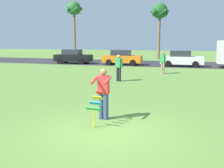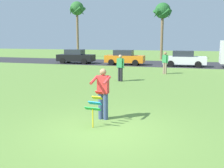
% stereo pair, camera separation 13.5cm
% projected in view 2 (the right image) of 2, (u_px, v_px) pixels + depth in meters
% --- Properties ---
extents(ground_plane, '(120.00, 120.00, 0.00)m').
position_uv_depth(ground_plane, '(105.00, 131.00, 7.59)').
color(ground_plane, olive).
extents(road_strip, '(120.00, 8.00, 0.01)m').
position_uv_depth(road_strip, '(170.00, 64.00, 28.71)').
color(road_strip, '#2D2D33').
rests_on(road_strip, ground).
extents(person_kite_flyer, '(0.54, 0.65, 1.73)m').
position_uv_depth(person_kite_flyer, '(103.00, 92.00, 8.53)').
color(person_kite_flyer, '#384772').
rests_on(person_kite_flyer, ground).
extents(kite_held, '(0.52, 0.65, 1.07)m').
position_uv_depth(kite_held, '(95.00, 104.00, 7.91)').
color(kite_held, red).
rests_on(kite_held, ground).
extents(parked_car_black, '(4.26, 1.95, 1.60)m').
position_uv_depth(parked_car_black, '(76.00, 57.00, 29.38)').
color(parked_car_black, black).
rests_on(parked_car_black, ground).
extents(parked_car_orange, '(4.25, 1.93, 1.60)m').
position_uv_depth(parked_car_orange, '(125.00, 58.00, 27.68)').
color(parked_car_orange, orange).
rests_on(parked_car_orange, ground).
extents(parked_car_white, '(4.23, 1.89, 1.60)m').
position_uv_depth(parked_car_white, '(184.00, 59.00, 25.85)').
color(parked_car_white, white).
rests_on(parked_car_white, ground).
extents(palm_tree_left_near, '(2.58, 2.71, 8.53)m').
position_uv_depth(palm_tree_left_near, '(77.00, 11.00, 39.50)').
color(palm_tree_left_near, brown).
rests_on(palm_tree_left_near, ground).
extents(palm_tree_right_near, '(2.58, 2.71, 7.63)m').
position_uv_depth(palm_tree_right_near, '(163.00, 13.00, 34.59)').
color(palm_tree_right_near, brown).
rests_on(palm_tree_right_near, ground).
extents(person_walker_near, '(0.50, 0.38, 1.73)m').
position_uv_depth(person_walker_near, '(165.00, 62.00, 20.16)').
color(person_walker_near, gray).
rests_on(person_walker_near, ground).
extents(person_walker_far, '(0.55, 0.32, 1.73)m').
position_uv_depth(person_walker_far, '(120.00, 67.00, 16.56)').
color(person_walker_far, '#26262B').
rests_on(person_walker_far, ground).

